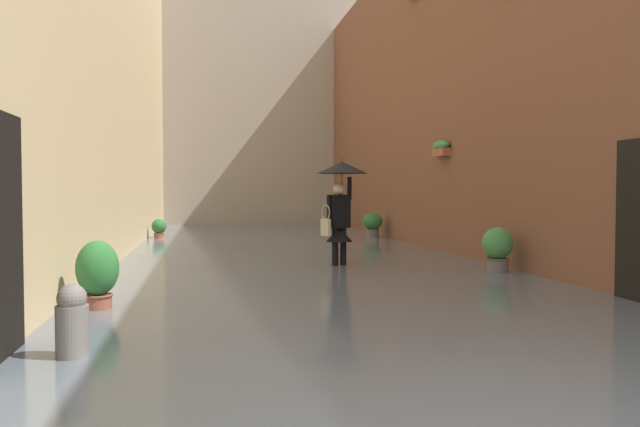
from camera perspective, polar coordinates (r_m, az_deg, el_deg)
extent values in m
plane|color=slate|center=(14.63, -3.17, -3.92)|extent=(60.00, 60.00, 0.00)
cube|color=slate|center=(14.62, -3.17, -3.68)|extent=(7.95, 29.17, 0.12)
cube|color=brown|center=(15.99, 13.28, 11.72)|extent=(1.80, 27.17, 8.44)
cube|color=#9E563D|center=(14.50, 11.15, 5.56)|extent=(0.20, 0.70, 0.18)
ellipsoid|color=#428947|center=(14.51, 11.16, 6.19)|extent=(0.28, 0.76, 0.24)
cube|color=#A89989|center=(27.24, -6.61, 10.03)|extent=(10.75, 1.80, 10.59)
cube|color=black|center=(11.68, 1.41, -5.19)|extent=(0.18, 0.26, 0.10)
cylinder|color=black|center=(11.64, 1.41, -3.15)|extent=(0.15, 0.15, 0.74)
cube|color=black|center=(11.78, 2.16, -5.14)|extent=(0.18, 0.26, 0.10)
cylinder|color=black|center=(11.73, 2.16, -3.11)|extent=(0.15, 0.15, 0.74)
cube|color=black|center=(11.64, 1.79, 0.21)|extent=(0.43, 0.34, 0.63)
cone|color=black|center=(11.66, 1.79, -1.92)|extent=(0.64, 0.64, 0.28)
sphere|color=#DBB293|center=(11.63, 1.79, 2.28)|extent=(0.23, 0.23, 0.23)
cylinder|color=black|center=(11.76, 2.75, 2.34)|extent=(0.11, 0.11, 0.44)
cylinder|color=black|center=(11.52, 0.82, 0.55)|extent=(0.11, 0.11, 0.48)
cylinder|color=black|center=(11.67, 2.05, 3.01)|extent=(0.02, 0.02, 0.51)
cone|color=black|center=(11.67, 2.05, 4.27)|extent=(0.98, 0.98, 0.22)
cylinder|color=black|center=(11.68, 2.05, 4.95)|extent=(0.01, 0.01, 0.08)
cube|color=beige|center=(11.48, 0.53, -1.29)|extent=(0.15, 0.28, 0.32)
torus|color=beige|center=(11.46, 0.53, 0.11)|extent=(0.12, 0.29, 0.30)
cylinder|color=#66605B|center=(11.22, 16.09, -4.95)|extent=(0.37, 0.37, 0.34)
torus|color=#56524E|center=(11.20, 16.10, -4.08)|extent=(0.41, 0.41, 0.04)
ellipsoid|color=#428947|center=(11.17, 16.12, -2.66)|extent=(0.53, 0.53, 0.56)
cylinder|color=#66605B|center=(18.70, 4.88, -2.04)|extent=(0.39, 0.39, 0.37)
torus|color=#56524E|center=(18.69, 4.89, -1.47)|extent=(0.43, 0.43, 0.04)
ellipsoid|color=#2D7033|center=(18.67, 4.89, -0.72)|extent=(0.60, 0.60, 0.49)
cylinder|color=#9E563D|center=(19.04, -14.67, -2.19)|extent=(0.29, 0.29, 0.26)
torus|color=brown|center=(19.03, -14.67, -1.79)|extent=(0.32, 0.32, 0.04)
ellipsoid|color=#2D7033|center=(19.02, -14.68, -1.14)|extent=(0.44, 0.44, 0.43)
cylinder|color=brown|center=(7.91, -19.87, -8.16)|extent=(0.32, 0.32, 0.28)
torus|color=brown|center=(7.89, -19.88, -7.15)|extent=(0.36, 0.36, 0.04)
ellipsoid|color=#2D7033|center=(7.84, -19.91, -4.77)|extent=(0.50, 0.50, 0.66)
cylinder|color=slate|center=(5.73, -21.95, -10.67)|extent=(0.27, 0.27, 0.56)
sphere|color=slate|center=(5.66, -22.00, -7.28)|extent=(0.25, 0.25, 0.25)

